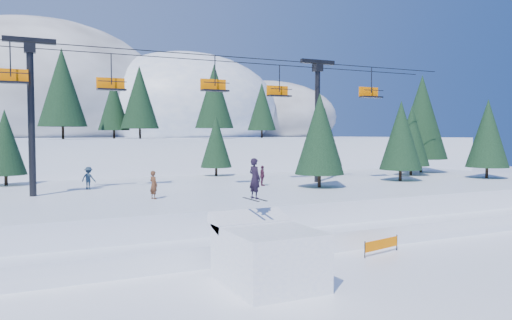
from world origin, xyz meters
name	(u,v)px	position (x,y,z in m)	size (l,w,h in m)	color
ground	(289,293)	(0.00, 0.00, 0.00)	(160.00, 160.00, 0.00)	white
mid_shelf	(167,206)	(0.00, 18.00, 1.25)	(70.00, 22.00, 2.50)	white
berm	(218,242)	(0.00, 8.00, 0.55)	(70.00, 6.00, 1.10)	white
mountain_ridge	(46,116)	(-5.09, 73.36, 9.64)	(119.00, 60.48, 26.46)	white
jump_kicker	(267,253)	(-0.22, 1.53, 1.36)	(3.66, 4.99, 5.47)	white
chairlift	(185,97)	(1.42, 18.05, 9.32)	(46.00, 3.21, 10.28)	black
conifer_stand	(204,128)	(3.26, 19.10, 7.01)	(64.24, 16.87, 10.30)	black
distant_skiers	(158,178)	(-0.59, 18.45, 3.32)	(31.96, 10.65, 1.77)	#1A312E
banner_near	(381,244)	(7.89, 3.65, 0.54)	(2.79, 0.67, 0.90)	black
banner_far	(369,235)	(8.93, 5.98, 0.54)	(2.84, 0.41, 0.90)	black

